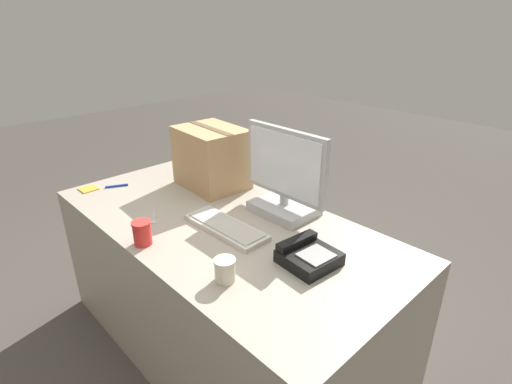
{
  "coord_description": "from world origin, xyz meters",
  "views": [
    {
      "loc": [
        1.33,
        -1.04,
        1.67
      ],
      "look_at": [
        0.11,
        0.13,
        0.91
      ],
      "focal_mm": 28.0,
      "sensor_mm": 36.0,
      "label": 1
    }
  ],
  "objects_px": {
    "keyboard": "(226,227)",
    "sticky_note_pad": "(88,189)",
    "desk_phone": "(308,256)",
    "pen_marker": "(117,186)",
    "cardboard_box": "(212,157)",
    "paper_cup_left": "(142,233)",
    "monitor": "(285,181)",
    "paper_cup_right": "(225,270)",
    "spoon": "(154,219)"
  },
  "relations": [
    {
      "from": "cardboard_box",
      "to": "sticky_note_pad",
      "type": "xyz_separation_m",
      "value": [
        -0.43,
        -0.55,
        -0.17
      ]
    },
    {
      "from": "pen_marker",
      "to": "sticky_note_pad",
      "type": "relative_size",
      "value": 1.32
    },
    {
      "from": "sticky_note_pad",
      "to": "pen_marker",
      "type": "bearing_deg",
      "value": 60.31
    },
    {
      "from": "monitor",
      "to": "paper_cup_left",
      "type": "xyz_separation_m",
      "value": [
        -0.21,
        -0.66,
        -0.11
      ]
    },
    {
      "from": "keyboard",
      "to": "paper_cup_left",
      "type": "height_order",
      "value": "paper_cup_left"
    },
    {
      "from": "paper_cup_left",
      "to": "cardboard_box",
      "type": "relative_size",
      "value": 0.27
    },
    {
      "from": "monitor",
      "to": "pen_marker",
      "type": "bearing_deg",
      "value": -152.47
    },
    {
      "from": "paper_cup_left",
      "to": "pen_marker",
      "type": "bearing_deg",
      "value": 163.24
    },
    {
      "from": "monitor",
      "to": "paper_cup_left",
      "type": "height_order",
      "value": "monitor"
    },
    {
      "from": "spoon",
      "to": "pen_marker",
      "type": "distance_m",
      "value": 0.5
    },
    {
      "from": "keyboard",
      "to": "paper_cup_right",
      "type": "xyz_separation_m",
      "value": [
        0.29,
        -0.25,
        0.03
      ]
    },
    {
      "from": "paper_cup_left",
      "to": "spoon",
      "type": "relative_size",
      "value": 0.8
    },
    {
      "from": "desk_phone",
      "to": "paper_cup_right",
      "type": "relative_size",
      "value": 2.4
    },
    {
      "from": "spoon",
      "to": "monitor",
      "type": "bearing_deg",
      "value": 85.62
    },
    {
      "from": "sticky_note_pad",
      "to": "desk_phone",
      "type": "bearing_deg",
      "value": 14.3
    },
    {
      "from": "desk_phone",
      "to": "paper_cup_left",
      "type": "bearing_deg",
      "value": -140.53
    },
    {
      "from": "pen_marker",
      "to": "sticky_note_pad",
      "type": "xyz_separation_m",
      "value": [
        -0.08,
        -0.13,
        -0.0
      ]
    },
    {
      "from": "desk_phone",
      "to": "spoon",
      "type": "height_order",
      "value": "desk_phone"
    },
    {
      "from": "desk_phone",
      "to": "pen_marker",
      "type": "distance_m",
      "value": 1.26
    },
    {
      "from": "paper_cup_left",
      "to": "pen_marker",
      "type": "height_order",
      "value": "paper_cup_left"
    },
    {
      "from": "keyboard",
      "to": "paper_cup_left",
      "type": "xyz_separation_m",
      "value": [
        -0.15,
        -0.34,
        0.04
      ]
    },
    {
      "from": "paper_cup_right",
      "to": "spoon",
      "type": "distance_m",
      "value": 0.61
    },
    {
      "from": "keyboard",
      "to": "sticky_note_pad",
      "type": "height_order",
      "value": "keyboard"
    },
    {
      "from": "keyboard",
      "to": "sticky_note_pad",
      "type": "distance_m",
      "value": 0.93
    },
    {
      "from": "sticky_note_pad",
      "to": "monitor",
      "type": "bearing_deg",
      "value": 31.77
    },
    {
      "from": "paper_cup_left",
      "to": "sticky_note_pad",
      "type": "xyz_separation_m",
      "value": [
        -0.74,
        0.07,
        -0.05
      ]
    },
    {
      "from": "keyboard",
      "to": "cardboard_box",
      "type": "xyz_separation_m",
      "value": [
        -0.45,
        0.28,
        0.16
      ]
    },
    {
      "from": "keyboard",
      "to": "desk_phone",
      "type": "height_order",
      "value": "desk_phone"
    },
    {
      "from": "desk_phone",
      "to": "sticky_note_pad",
      "type": "height_order",
      "value": "desk_phone"
    },
    {
      "from": "keyboard",
      "to": "cardboard_box",
      "type": "height_order",
      "value": "cardboard_box"
    },
    {
      "from": "monitor",
      "to": "keyboard",
      "type": "height_order",
      "value": "monitor"
    },
    {
      "from": "pen_marker",
      "to": "desk_phone",
      "type": "bearing_deg",
      "value": -55.72
    },
    {
      "from": "keyboard",
      "to": "paper_cup_right",
      "type": "height_order",
      "value": "paper_cup_right"
    },
    {
      "from": "paper_cup_right",
      "to": "pen_marker",
      "type": "xyz_separation_m",
      "value": [
        -1.11,
        0.11,
        -0.04
      ]
    },
    {
      "from": "keyboard",
      "to": "paper_cup_left",
      "type": "distance_m",
      "value": 0.37
    },
    {
      "from": "monitor",
      "to": "desk_phone",
      "type": "height_order",
      "value": "monitor"
    },
    {
      "from": "keyboard",
      "to": "sticky_note_pad",
      "type": "bearing_deg",
      "value": -164.32
    },
    {
      "from": "paper_cup_left",
      "to": "sticky_note_pad",
      "type": "relative_size",
      "value": 1.19
    },
    {
      "from": "keyboard",
      "to": "desk_phone",
      "type": "bearing_deg",
      "value": 7.59
    },
    {
      "from": "monitor",
      "to": "paper_cup_right",
      "type": "xyz_separation_m",
      "value": [
        0.23,
        -0.57,
        -0.12
      ]
    },
    {
      "from": "paper_cup_right",
      "to": "cardboard_box",
      "type": "relative_size",
      "value": 0.23
    },
    {
      "from": "monitor",
      "to": "paper_cup_right",
      "type": "bearing_deg",
      "value": -68.04
    },
    {
      "from": "monitor",
      "to": "cardboard_box",
      "type": "xyz_separation_m",
      "value": [
        -0.52,
        -0.04,
        0.0
      ]
    },
    {
      "from": "pen_marker",
      "to": "sticky_note_pad",
      "type": "bearing_deg",
      "value": 175.3
    },
    {
      "from": "keyboard",
      "to": "paper_cup_left",
      "type": "bearing_deg",
      "value": -114.94
    },
    {
      "from": "pen_marker",
      "to": "cardboard_box",
      "type": "bearing_deg",
      "value": -15.77
    },
    {
      "from": "desk_phone",
      "to": "sticky_note_pad",
      "type": "relative_size",
      "value": 2.43
    },
    {
      "from": "desk_phone",
      "to": "cardboard_box",
      "type": "distance_m",
      "value": 0.92
    },
    {
      "from": "paper_cup_left",
      "to": "desk_phone",
      "type": "bearing_deg",
      "value": 34.84
    },
    {
      "from": "paper_cup_left",
      "to": "paper_cup_right",
      "type": "bearing_deg",
      "value": 11.64
    }
  ]
}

